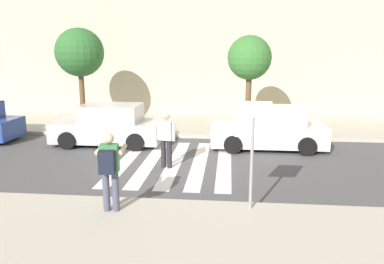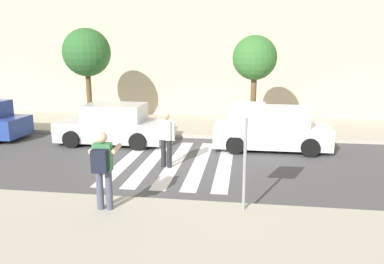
{
  "view_description": "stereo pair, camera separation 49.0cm",
  "coord_description": "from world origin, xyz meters",
  "px_view_note": "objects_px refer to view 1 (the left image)",
  "views": [
    {
      "loc": [
        1.71,
        -11.32,
        3.53
      ],
      "look_at": [
        0.6,
        -0.2,
        1.1
      ],
      "focal_mm": 35.0,
      "sensor_mm": 36.0,
      "label": 1
    },
    {
      "loc": [
        2.2,
        -11.26,
        3.53
      ],
      "look_at": [
        0.6,
        -0.2,
        1.1
      ],
      "focal_mm": 35.0,
      "sensor_mm": 36.0,
      "label": 2
    }
  ],
  "objects_px": {
    "parked_car_silver": "(109,126)",
    "parked_car_white": "(269,129)",
    "photographer_with_backpack": "(109,165)",
    "street_tree_west": "(80,53)",
    "stop_sign": "(253,132)",
    "street_tree_center": "(249,59)",
    "pedestrian_crossing": "(166,137)"
  },
  "relations": [
    {
      "from": "parked_car_silver",
      "to": "parked_car_white",
      "type": "bearing_deg",
      "value": 0.0
    },
    {
      "from": "photographer_with_backpack",
      "to": "street_tree_west",
      "type": "height_order",
      "value": "street_tree_west"
    },
    {
      "from": "stop_sign",
      "to": "street_tree_west",
      "type": "bearing_deg",
      "value": 129.78
    },
    {
      "from": "street_tree_west",
      "to": "street_tree_center",
      "type": "distance_m",
      "value": 7.48
    },
    {
      "from": "pedestrian_crossing",
      "to": "photographer_with_backpack",
      "type": "bearing_deg",
      "value": -99.5
    },
    {
      "from": "parked_car_silver",
      "to": "street_tree_center",
      "type": "distance_m",
      "value": 6.31
    },
    {
      "from": "photographer_with_backpack",
      "to": "parked_car_white",
      "type": "distance_m",
      "value": 7.44
    },
    {
      "from": "photographer_with_backpack",
      "to": "street_tree_center",
      "type": "height_order",
      "value": "street_tree_center"
    },
    {
      "from": "stop_sign",
      "to": "street_tree_center",
      "type": "distance_m",
      "value": 8.17
    },
    {
      "from": "stop_sign",
      "to": "pedestrian_crossing",
      "type": "bearing_deg",
      "value": 127.09
    },
    {
      "from": "parked_car_white",
      "to": "stop_sign",
      "type": "bearing_deg",
      "value": -99.42
    },
    {
      "from": "pedestrian_crossing",
      "to": "street_tree_center",
      "type": "height_order",
      "value": "street_tree_center"
    },
    {
      "from": "photographer_with_backpack",
      "to": "street_tree_west",
      "type": "bearing_deg",
      "value": 114.75
    },
    {
      "from": "photographer_with_backpack",
      "to": "parked_car_silver",
      "type": "height_order",
      "value": "photographer_with_backpack"
    },
    {
      "from": "photographer_with_backpack",
      "to": "street_tree_west",
      "type": "distance_m",
      "value": 10.21
    },
    {
      "from": "parked_car_white",
      "to": "street_tree_center",
      "type": "distance_m",
      "value": 3.4
    },
    {
      "from": "photographer_with_backpack",
      "to": "street_tree_west",
      "type": "xyz_separation_m",
      "value": [
        -4.17,
        9.04,
        2.26
      ]
    },
    {
      "from": "street_tree_west",
      "to": "pedestrian_crossing",
      "type": "bearing_deg",
      "value": -48.75
    },
    {
      "from": "photographer_with_backpack",
      "to": "pedestrian_crossing",
      "type": "bearing_deg",
      "value": 80.5
    },
    {
      "from": "parked_car_white",
      "to": "street_tree_center",
      "type": "bearing_deg",
      "value": 107.0
    },
    {
      "from": "stop_sign",
      "to": "parked_car_silver",
      "type": "xyz_separation_m",
      "value": [
        -5.06,
        5.84,
        -1.14
      ]
    },
    {
      "from": "stop_sign",
      "to": "photographer_with_backpack",
      "type": "distance_m",
      "value": 3.1
    },
    {
      "from": "photographer_with_backpack",
      "to": "street_tree_center",
      "type": "relative_size",
      "value": 0.43
    },
    {
      "from": "photographer_with_backpack",
      "to": "stop_sign",
      "type": "bearing_deg",
      "value": 8.45
    },
    {
      "from": "stop_sign",
      "to": "street_tree_west",
      "type": "xyz_separation_m",
      "value": [
        -7.16,
        8.6,
        1.57
      ]
    },
    {
      "from": "street_tree_center",
      "to": "parked_car_silver",
      "type": "bearing_deg",
      "value": -157.55
    },
    {
      "from": "parked_car_silver",
      "to": "street_tree_west",
      "type": "xyz_separation_m",
      "value": [
        -2.1,
        2.76,
        2.71
      ]
    },
    {
      "from": "stop_sign",
      "to": "pedestrian_crossing",
      "type": "relative_size",
      "value": 1.37
    },
    {
      "from": "parked_car_silver",
      "to": "parked_car_white",
      "type": "height_order",
      "value": "same"
    },
    {
      "from": "photographer_with_backpack",
      "to": "parked_car_silver",
      "type": "bearing_deg",
      "value": 108.25
    },
    {
      "from": "parked_car_white",
      "to": "street_tree_center",
      "type": "relative_size",
      "value": 1.02
    },
    {
      "from": "parked_car_silver",
      "to": "street_tree_west",
      "type": "relative_size",
      "value": 0.93
    }
  ]
}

